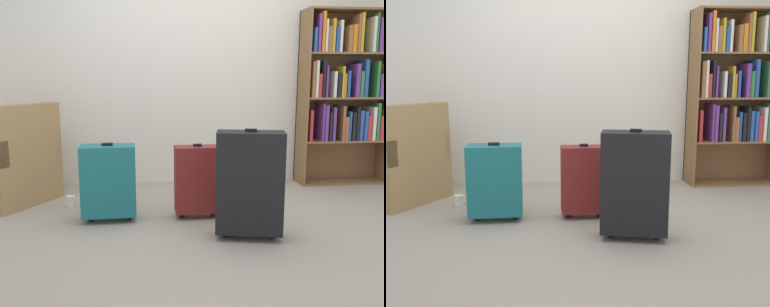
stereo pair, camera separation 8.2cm
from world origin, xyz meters
The scene contains 8 objects.
ground_plane centered at (0.00, 0.00, 0.00)m, with size 9.58×9.58×0.00m, color #9E9384.
back_wall centered at (0.00, 1.70, 1.30)m, with size 5.48×0.10×2.60m, color silver.
bookshelf centered at (1.59, 1.47, 0.99)m, with size 0.95×0.32×1.81m.
armchair centered at (-1.76, 1.08, 0.32)m, with size 0.97×0.97×0.90m.
mug centered at (-1.18, 0.87, 0.05)m, with size 0.12×0.08×0.10m.
suitcase_teal centered at (-0.81, 0.45, 0.33)m, with size 0.43×0.25×0.63m.
suitcase_dark_red centered at (-0.10, 0.46, 0.32)m, with size 0.37×0.19×0.61m.
suitcase_black centered at (0.21, -0.03, 0.41)m, with size 0.50×0.32×0.78m.
Camera 1 is at (-0.49, -2.85, 1.13)m, focal length 39.72 mm.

